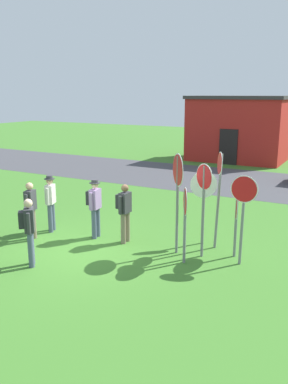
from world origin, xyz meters
TOP-DOWN VIEW (x-y plane):
  - ground_plane at (0.00, 0.00)m, footprint 80.00×80.00m
  - street_asphalt at (0.00, 10.76)m, footprint 60.00×6.40m
  - building_background at (-0.67, 17.03)m, footprint 5.93×3.75m
  - stop_sign_center_cluster at (3.80, 1.59)m, footprint 0.27×0.86m
  - stop_sign_far_back at (3.05, 1.19)m, footprint 0.56×0.38m
  - stop_sign_rear_right at (2.37, 1.09)m, footprint 0.57×0.65m
  - stop_sign_rear_left at (2.81, 0.59)m, footprint 0.35×0.62m
  - stop_sign_leaning_right at (2.72, 2.09)m, footprint 0.65×0.39m
  - stop_sign_low_front at (4.06, 1.21)m, footprint 0.67×0.15m
  - stop_sign_leaning_left at (3.18, 1.96)m, footprint 0.32×0.55m
  - person_in_dark_shirt at (-1.71, 0.86)m, footprint 0.34×0.54m
  - person_with_sunhat at (-0.42, -1.38)m, footprint 0.47×0.48m
  - person_in_blue at (-0.21, 1.04)m, footprint 0.41×0.57m
  - person_near_signs at (0.76, 1.11)m, footprint 0.36×0.57m
  - person_in_teal at (-1.71, 0.01)m, footprint 0.32×0.55m

SIDE VIEW (x-z plane):
  - ground_plane at x=0.00m, z-range 0.00..0.00m
  - street_asphalt at x=0.00m, z-range 0.00..0.01m
  - person_in_teal at x=-1.71m, z-range 0.11..1.80m
  - person_with_sunhat at x=-0.42m, z-range 0.14..1.83m
  - person_near_signs at x=0.76m, z-range 0.14..1.83m
  - person_in_dark_shirt at x=-1.71m, z-range 0.12..1.85m
  - person_in_blue at x=-0.21m, z-range 0.14..1.88m
  - stop_sign_center_cluster at x=3.80m, z-range 0.34..2.25m
  - stop_sign_rear_left at x=2.81m, z-range 0.34..2.27m
  - stop_sign_leaning_right at x=2.72m, z-range 0.38..2.45m
  - stop_sign_low_front at x=4.06m, z-range 0.38..2.62m
  - stop_sign_far_back at x=3.05m, z-range 0.42..2.86m
  - stop_sign_leaning_left at x=3.18m, z-range 0.41..3.06m
  - stop_sign_rear_right at x=2.37m, z-range 0.52..3.18m
  - building_background at x=-0.67m, z-range 0.01..4.01m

